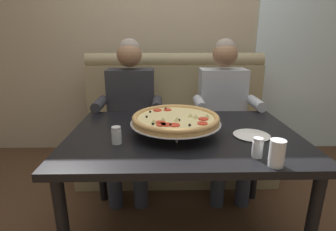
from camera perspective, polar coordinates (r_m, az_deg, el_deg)
name	(u,v)px	position (r m, az deg, el deg)	size (l,w,h in m)	color
back_wall_with_window	(174,25)	(2.98, 1.28, 19.14)	(6.00, 0.12, 2.80)	tan
window_panel	(309,25)	(3.30, 28.53, 16.99)	(1.10, 0.02, 2.80)	white
booth_bench	(176,130)	(2.57, 1.67, -3.30)	(1.78, 0.78, 1.13)	#998966
dining_table	(183,145)	(1.60, 3.38, -6.54)	(1.37, 0.94, 0.73)	black
diner_left	(130,107)	(2.23, -8.27, 1.76)	(0.54, 0.64, 1.27)	#2D3342
diner_right	(224,107)	(2.28, 12.21, 1.85)	(0.54, 0.64, 1.27)	#2D3342
pizza	(176,119)	(1.54, 1.70, -0.80)	(0.54, 0.54, 0.12)	silver
shaker_oregano	(117,136)	(1.44, -11.22, -4.52)	(0.05, 0.05, 0.10)	white
shaker_parmesan	(257,149)	(1.33, 19.02, -6.95)	(0.05, 0.05, 0.10)	white
plate_near_left	(252,134)	(1.61, 17.87, -3.91)	(0.21, 0.21, 0.02)	white
drinking_glass	(277,155)	(1.27, 22.72, -7.98)	(0.07, 0.07, 0.13)	silver
patio_chair	(259,93)	(3.91, 19.38, 4.77)	(0.41, 0.42, 0.86)	black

